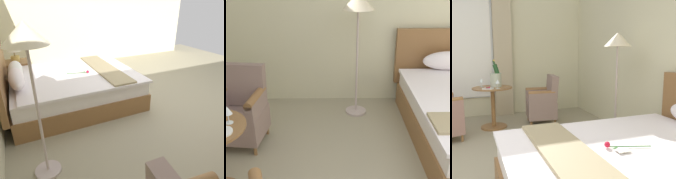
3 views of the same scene
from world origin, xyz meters
The scene contains 4 objects.
wall_headboard_side centered at (0.00, 2.82, 1.42)m, with size 6.24×0.12×2.85m.
floor_lamp_brass centered at (-0.76, 2.32, 1.36)m, with size 0.39×0.39×1.59m.
wine_glass_near_edge centered at (-1.94, 0.79, 0.83)m, with size 0.08×0.08×0.16m.
armchair_by_window centered at (-2.11, 1.62, 0.39)m, with size 0.58×0.60×0.89m.
Camera 2 is at (-1.07, -1.50, 2.03)m, focal length 50.00 mm.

